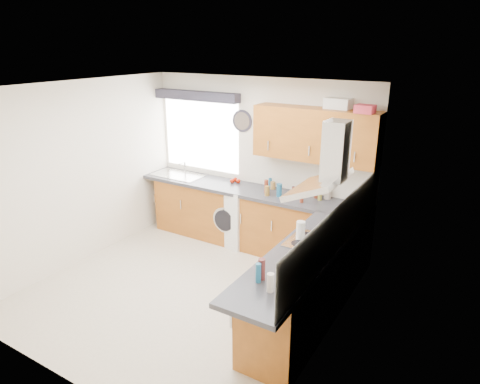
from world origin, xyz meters
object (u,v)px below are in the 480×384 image
Objects in this scene: oven at (310,282)px; upper_cabinets at (315,135)px; extractor_hood at (327,168)px; washing_machine at (235,214)px.

upper_cabinets is at bearing 112.54° from oven.
washing_machine is (-1.84, 1.22, -1.32)m from extractor_hood.
oven is at bearing -67.46° from upper_cabinets.
washing_machine is at bearing 146.52° from extractor_hood.
extractor_hood is at bearing -24.16° from washing_machine.
washing_machine is (-1.74, 1.22, 0.03)m from oven.
extractor_hood reaches higher than oven.
upper_cabinets is (-0.55, 1.32, 1.38)m from oven.
upper_cabinets is at bearing 14.34° from washing_machine.
oven is 1.35m from extractor_hood.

